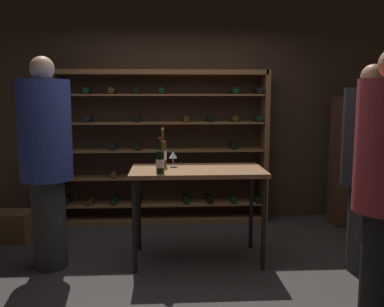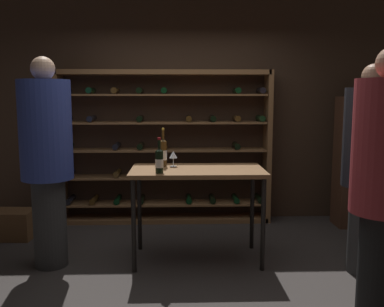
% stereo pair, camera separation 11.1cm
% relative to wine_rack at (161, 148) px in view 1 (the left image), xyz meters
% --- Properties ---
extents(ground_plane, '(9.53, 9.53, 0.00)m').
position_rel_wine_rack_xyz_m(ground_plane, '(0.27, -1.56, -0.98)').
color(ground_plane, '#383330').
extents(back_wall, '(5.57, 0.10, 3.00)m').
position_rel_wine_rack_xyz_m(back_wall, '(0.27, 0.21, 0.52)').
color(back_wall, '#3D2B1E').
rests_on(back_wall, ground).
extents(wine_rack, '(2.74, 0.32, 1.97)m').
position_rel_wine_rack_xyz_m(wine_rack, '(0.00, 0.00, 0.00)').
color(wine_rack, brown).
rests_on(wine_rack, ground).
extents(tasting_table, '(1.31, 0.69, 0.93)m').
position_rel_wine_rack_xyz_m(tasting_table, '(0.37, -1.33, -0.14)').
color(tasting_table, brown).
rests_on(tasting_table, ground).
extents(person_guest_khaki, '(0.48, 0.48, 2.00)m').
position_rel_wine_rack_xyz_m(person_guest_khaki, '(-1.06, -1.45, 0.13)').
color(person_guest_khaki, '#2F2F2F').
rests_on(person_guest_khaki, ground).
extents(person_bystander_red_print, '(0.49, 0.49, 1.93)m').
position_rel_wine_rack_xyz_m(person_bystander_red_print, '(1.93, -1.69, 0.08)').
color(person_bystander_red_print, '#2C2C2C').
rests_on(person_bystander_red_print, ground).
extents(wine_crate, '(0.50, 0.37, 0.33)m').
position_rel_wine_rack_xyz_m(wine_crate, '(-1.75, -0.63, -0.81)').
color(wine_crate, brown).
rests_on(wine_crate, ground).
extents(display_cabinet, '(0.44, 0.36, 1.64)m').
position_rel_wine_rack_xyz_m(display_cabinet, '(2.40, -0.26, -0.16)').
color(display_cabinet, '#4C2D1E').
rests_on(display_cabinet, ground).
extents(wine_bottle_green_slim, '(0.08, 0.08, 0.39)m').
position_rel_wine_rack_xyz_m(wine_bottle_green_slim, '(0.03, -1.18, 0.10)').
color(wine_bottle_green_slim, '#4C3314').
rests_on(wine_bottle_green_slim, tasting_table).
extents(wine_bottle_red_label, '(0.08, 0.08, 0.33)m').
position_rel_wine_rack_xyz_m(wine_bottle_red_label, '(0.01, -1.56, 0.07)').
color(wine_bottle_red_label, black).
rests_on(wine_bottle_red_label, tasting_table).
extents(wine_glass_stemmed_right, '(0.08, 0.08, 0.16)m').
position_rel_wine_rack_xyz_m(wine_glass_stemmed_right, '(0.13, -1.20, 0.07)').
color(wine_glass_stemmed_right, silver).
rests_on(wine_glass_stemmed_right, tasting_table).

